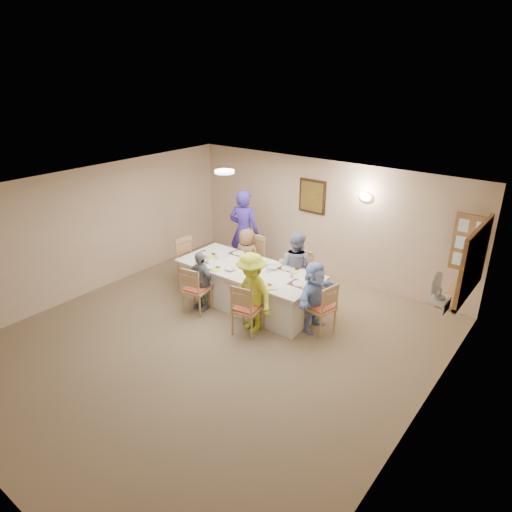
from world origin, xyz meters
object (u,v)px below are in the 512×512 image
Objects in this scene: serving_hatch at (474,262)px; diner_right_end at (314,296)px; dining_table at (249,286)px; chair_front_left at (196,288)px; diner_front_left at (201,281)px; condiment_ketchup at (250,262)px; diner_back_left at (247,257)px; diner_back_right at (296,267)px; chair_right_end at (320,307)px; diner_front_right at (252,293)px; chair_back_left at (250,260)px; chair_front_right at (247,308)px; chair_left_end at (191,261)px; caregiver at (244,232)px; chair_back_right at (299,276)px; desk_fan at (439,289)px.

serving_hatch reaches higher than diner_right_end.
serving_hatch is at bearing 15.44° from dining_table.
diner_front_left reaches higher than chair_front_left.
diner_right_end reaches higher than chair_front_left.
diner_back_left is at bearing 132.79° from condiment_ketchup.
chair_right_end is at bearing 141.29° from diner_back_right.
chair_right_end is at bearing 47.35° from diner_front_right.
condiment_ketchup is at bearing 57.22° from diner_front_left.
chair_front_right is at bearing -53.22° from chair_back_left.
dining_table is 2.99× the size of chair_front_left.
diner_front_right reaches higher than chair_left_end.
diner_back_left is at bearing 143.18° from diner_front_right.
chair_left_end is at bearing 174.21° from diner_front_right.
chair_front_right is 1.02× the size of chair_right_end.
diner_back_left is 0.73m from caregiver.
serving_hatch is 1.32× the size of diner_front_left.
chair_front_left is 2.18m from diner_right_end.
chair_back_left is 0.16m from diner_back_left.
condiment_ketchup is (1.53, 0.05, 0.38)m from chair_left_end.
diner_front_left is 5.35× the size of condiment_ketchup.
chair_back_right is 4.44× the size of condiment_ketchup.
chair_left_end is at bearing -139.98° from chair_back_left.
chair_front_right is 0.76× the size of diner_right_end.
caregiver reaches higher than diner_front_right.
condiment_ketchup reaches higher than chair_front_left.
diner_back_left reaches higher than diner_front_left.
diner_front_right is (2.15, -0.68, 0.23)m from chair_left_end.
diner_back_right reaches higher than dining_table.
desk_fan is 0.32× the size of chair_right_end.
caregiver is (0.50, 1.15, 0.44)m from chair_left_end.
diner_front_right is (-0.95, -0.68, 0.25)m from chair_right_end.
diner_front_left is 0.91× the size of diner_right_end.
serving_hatch reaches higher than chair_front_right.
chair_back_right is 1.50m from diner_front_right.
chair_left_end is (-0.95, 0.80, 0.02)m from chair_front_left.
caregiver is (-1.65, 0.47, 0.22)m from diner_back_right.
diner_right_end reaches higher than dining_table.
diner_front_left is at bearing -158.24° from serving_hatch.
chair_left_end is 0.80× the size of diner_back_left.
caregiver is (-2.47, 1.15, 0.30)m from diner_right_end.
chair_front_right is 1.16m from diner_right_end.
diner_front_right is at bearing 118.09° from caregiver.
condiment_ketchup reaches higher than chair_right_end.
chair_back_left is at bearing -45.25° from chair_left_end.
chair_right_end is at bearing -85.36° from chair_left_end.
diner_right_end is (-2.17, -0.99, -0.87)m from serving_hatch.
serving_hatch is 4.67m from caregiver.
condiment_ketchup is (-3.50, 0.41, -0.68)m from desk_fan.
caregiver reaches higher than chair_back_left.
chair_back_right is at bearing -176.35° from serving_hatch.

